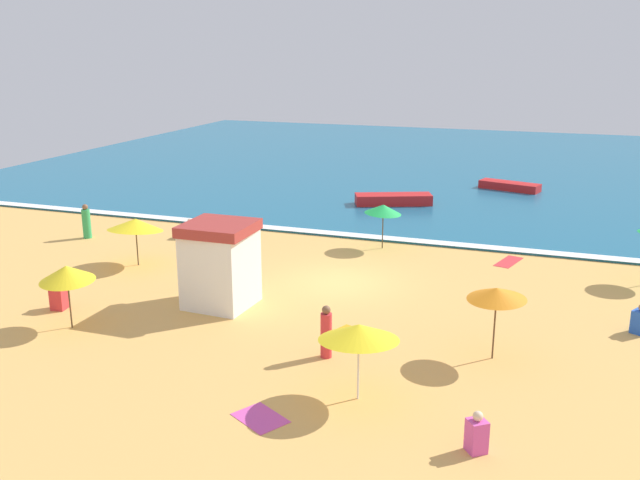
% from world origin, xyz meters
% --- Properties ---
extents(ground_plane, '(60.00, 60.00, 0.00)m').
position_xyz_m(ground_plane, '(0.00, 0.00, 0.00)').
color(ground_plane, '#E0A856').
extents(ocean_water, '(60.00, 44.00, 0.10)m').
position_xyz_m(ocean_water, '(0.00, 28.00, 0.05)').
color(ocean_water, '#196084').
rests_on(ocean_water, ground_plane).
extents(wave_breaker_foam, '(57.00, 0.70, 0.01)m').
position_xyz_m(wave_breaker_foam, '(0.00, 6.30, 0.10)').
color(wave_breaker_foam, white).
rests_on(wave_breaker_foam, ocean_water).
extents(lifeguard_cabana, '(2.23, 2.20, 2.89)m').
position_xyz_m(lifeguard_cabana, '(-3.12, -3.52, 1.47)').
color(lifeguard_cabana, white).
rests_on(lifeguard_cabana, ground_plane).
extents(beach_umbrella_0, '(2.05, 2.07, 2.09)m').
position_xyz_m(beach_umbrella_0, '(-6.68, -6.86, 1.79)').
color(beach_umbrella_0, '#4C3823').
rests_on(beach_umbrella_0, ground_plane).
extents(beach_umbrella_1, '(1.75, 1.73, 2.00)m').
position_xyz_m(beach_umbrella_1, '(0.38, 4.97, 1.75)').
color(beach_umbrella_1, '#4C3823').
rests_on(beach_umbrella_1, ground_plane).
extents(beach_umbrella_2, '(2.62, 2.63, 2.10)m').
position_xyz_m(beach_umbrella_2, '(3.13, -8.30, 1.81)').
color(beach_umbrella_2, silver).
rests_on(beach_umbrella_2, ground_plane).
extents(beach_umbrella_3, '(2.50, 2.54, 2.05)m').
position_xyz_m(beach_umbrella_3, '(-8.35, -0.63, 1.69)').
color(beach_umbrella_3, '#4C3823').
rests_on(beach_umbrella_3, ground_plane).
extents(beach_umbrella_4, '(2.34, 2.34, 2.16)m').
position_xyz_m(beach_umbrella_4, '(6.08, -4.79, 1.95)').
color(beach_umbrella_4, '#4C3823').
rests_on(beach_umbrella_4, ground_plane).
extents(beachgoer_0, '(0.52, 0.52, 0.97)m').
position_xyz_m(beachgoer_0, '(-8.10, -5.69, 0.41)').
color(beachgoer_0, red).
rests_on(beachgoer_0, ground_plane).
extents(beachgoer_1, '(0.55, 0.55, 0.98)m').
position_xyz_m(beachgoer_1, '(6.23, -9.72, 0.42)').
color(beachgoer_1, '#D84CA5').
rests_on(beachgoer_1, ground_plane).
extents(beachgoer_2, '(0.51, 0.51, 0.89)m').
position_xyz_m(beachgoer_2, '(-8.45, 3.77, 0.38)').
color(beachgoer_2, blue).
rests_on(beachgoer_2, ground_plane).
extents(beachgoer_3, '(0.51, 0.51, 1.59)m').
position_xyz_m(beachgoer_3, '(-12.88, 2.12, 0.74)').
color(beachgoer_3, green).
rests_on(beachgoer_3, ground_plane).
extents(beachgoer_5, '(0.36, 0.36, 1.56)m').
position_xyz_m(beachgoer_5, '(1.59, -6.26, 0.74)').
color(beachgoer_5, red).
rests_on(beachgoer_5, ground_plane).
extents(beach_towel_0, '(1.53, 1.41, 0.01)m').
position_xyz_m(beach_towel_0, '(1.19, -10.00, 0.01)').
color(beach_towel_0, '#D84CA5').
rests_on(beach_towel_0, ground_plane).
extents(beach_towel_1, '(1.74, 1.40, 0.01)m').
position_xyz_m(beach_towel_1, '(1.97, -4.50, 0.01)').
color(beach_towel_1, orange).
rests_on(beach_towel_1, ground_plane).
extents(beach_towel_2, '(1.11, 1.86, 0.01)m').
position_xyz_m(beach_towel_2, '(5.78, 4.73, 0.01)').
color(beach_towel_2, red).
rests_on(beach_towel_2, ground_plane).
extents(small_boat_0, '(3.73, 2.06, 0.47)m').
position_xyz_m(small_boat_0, '(4.63, 19.39, 0.33)').
color(small_boat_0, red).
rests_on(small_boat_0, ocean_water).
extents(small_boat_1, '(4.31, 2.68, 0.57)m').
position_xyz_m(small_boat_1, '(-1.09, 13.16, 0.38)').
color(small_boat_1, red).
rests_on(small_boat_1, ocean_water).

